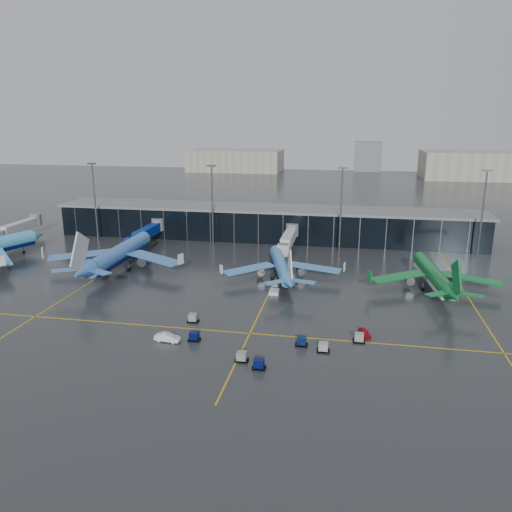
% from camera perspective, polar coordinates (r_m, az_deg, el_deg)
% --- Properties ---
extents(ground, '(600.00, 600.00, 0.00)m').
position_cam_1_polar(ground, '(111.16, -4.27, -5.29)').
color(ground, '#282B2D').
rests_on(ground, ground).
extents(terminal_pier, '(142.00, 17.00, 10.70)m').
position_cam_1_polar(terminal_pier, '(168.07, 1.09, 3.83)').
color(terminal_pier, black).
rests_on(terminal_pier, ground).
extents(jet_bridges, '(94.00, 27.50, 7.20)m').
position_cam_1_polar(jet_bridges, '(160.08, -12.53, 2.55)').
color(jet_bridges, '#595B60').
rests_on(jet_bridges, ground).
extents(flood_masts, '(203.00, 0.50, 25.50)m').
position_cam_1_polar(flood_masts, '(154.11, 2.21, 5.93)').
color(flood_masts, '#595B60').
rests_on(flood_masts, ground).
extents(distant_hangars, '(260.00, 71.00, 22.00)m').
position_cam_1_polar(distant_hangars, '(372.38, 14.33, 10.30)').
color(distant_hangars, '#B2AD99').
rests_on(distant_hangars, ground).
extents(taxi_lines, '(220.00, 120.00, 0.02)m').
position_cam_1_polar(taxi_lines, '(118.97, 1.71, -3.83)').
color(taxi_lines, gold).
rests_on(taxi_lines, ground).
extents(airliner_arkefly, '(40.31, 45.76, 13.91)m').
position_cam_1_polar(airliner_arkefly, '(138.37, -15.35, 1.38)').
color(airliner_arkefly, '#3B74C4').
rests_on(airliner_arkefly, ground).
extents(airliner_klm_near, '(39.72, 42.88, 11.09)m').
position_cam_1_polar(airliner_klm_near, '(125.68, 2.91, -0.14)').
color(airliner_klm_near, '#408AD4').
rests_on(airliner_klm_near, ground).
extents(airliner_aer_lingus, '(36.22, 40.27, 11.42)m').
position_cam_1_polar(airliner_aer_lingus, '(125.03, 19.66, -1.05)').
color(airliner_aer_lingus, '#0D712D').
rests_on(airliner_aer_lingus, ground).
extents(baggage_carts, '(34.72, 18.13, 1.70)m').
position_cam_1_polar(baggage_carts, '(90.11, 1.18, -9.87)').
color(baggage_carts, black).
rests_on(baggage_carts, ground).
extents(mobile_airstair, '(2.35, 3.30, 3.45)m').
position_cam_1_polar(mobile_airstair, '(116.02, 2.09, -3.95)').
color(mobile_airstair, white).
rests_on(mobile_airstair, ground).
extents(service_van_red, '(2.66, 3.89, 1.23)m').
position_cam_1_polar(service_van_red, '(96.58, 12.33, -8.54)').
color(service_van_red, '#B60E19').
rests_on(service_van_red, ground).
extents(service_van_white, '(4.83, 1.97, 1.56)m').
position_cam_1_polar(service_van_white, '(93.50, -10.09, -9.13)').
color(service_van_white, white).
rests_on(service_van_white, ground).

